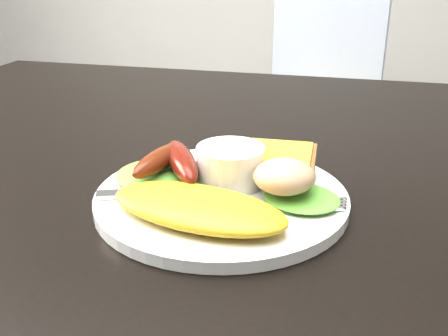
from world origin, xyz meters
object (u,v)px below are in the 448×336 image
object	(u,v)px
dining_table	(267,166)
plate	(221,198)
person	(212,67)
dining_chair	(320,116)

from	to	relation	value
dining_table	plate	world-z (taller)	plate
dining_table	plate	size ratio (longest dim) A/B	5.15
person	dining_table	bearing A→B (deg)	98.86
dining_chair	plate	xyz separation A→B (m)	(-0.02, -1.28, 0.31)
dining_chair	dining_table	bearing A→B (deg)	-78.00
person	plate	xyz separation A→B (m)	(0.17, -0.60, 0.01)
dining_chair	plate	distance (m)	1.32
plate	dining_table	bearing A→B (deg)	82.76
dining_table	plate	xyz separation A→B (m)	(-0.02, -0.15, 0.03)
dining_table	person	size ratio (longest dim) A/B	0.80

